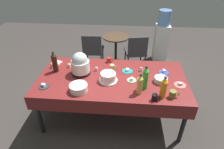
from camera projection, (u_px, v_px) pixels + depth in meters
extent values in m
plane|color=#383330|center=(112.00, 113.00, 3.21)|extent=(9.00, 9.00, 0.00)
cube|color=maroon|center=(112.00, 78.00, 2.81)|extent=(2.20, 1.10, 0.04)
cylinder|color=black|center=(39.00, 115.00, 2.70)|extent=(0.06, 0.06, 0.71)
cylinder|color=black|center=(184.00, 124.00, 2.56)|extent=(0.06, 0.06, 0.71)
cylinder|color=black|center=(59.00, 78.00, 3.48)|extent=(0.06, 0.06, 0.71)
cylinder|color=black|center=(171.00, 83.00, 3.34)|extent=(0.06, 0.06, 0.71)
cube|color=maroon|center=(109.00, 109.00, 2.42)|extent=(2.20, 0.01, 0.18)
cube|color=maroon|center=(115.00, 66.00, 3.32)|extent=(2.20, 0.01, 0.18)
cylinder|color=silver|center=(108.00, 80.00, 2.73)|extent=(0.28, 0.28, 0.01)
cylinder|color=white|center=(108.00, 77.00, 2.69)|extent=(0.23, 0.23, 0.11)
cylinder|color=white|center=(108.00, 73.00, 2.66)|extent=(0.22, 0.22, 0.01)
cylinder|color=black|center=(81.00, 72.00, 2.88)|extent=(0.29, 0.29, 0.04)
cylinder|color=white|center=(80.00, 66.00, 2.82)|extent=(0.27, 0.27, 0.18)
sphere|color=#B2BCC1|center=(80.00, 60.00, 2.76)|extent=(0.23, 0.23, 0.23)
cylinder|color=#B2C6BC|center=(161.00, 80.00, 2.68)|extent=(0.19, 0.19, 0.08)
cylinder|color=silver|center=(79.00, 88.00, 2.51)|extent=(0.24, 0.24, 0.10)
cylinder|color=teal|center=(127.00, 71.00, 2.93)|extent=(0.17, 0.17, 0.01)
cube|color=white|center=(127.00, 70.00, 2.92)|extent=(0.04, 0.06, 0.04)
cylinder|color=#2D4CB2|center=(164.00, 72.00, 2.90)|extent=(0.15, 0.15, 0.01)
cube|color=white|center=(164.00, 71.00, 2.89)|extent=(0.04, 0.06, 0.04)
cylinder|color=#8CA87F|center=(132.00, 80.00, 2.73)|extent=(0.14, 0.14, 0.01)
cube|color=white|center=(132.00, 79.00, 2.71)|extent=(0.05, 0.06, 0.04)
cylinder|color=#2D2D33|center=(44.00, 86.00, 2.60)|extent=(0.15, 0.15, 0.01)
cube|color=white|center=(43.00, 85.00, 2.59)|extent=(0.06, 0.05, 0.04)
cylinder|color=#E07266|center=(180.00, 85.00, 2.63)|extent=(0.17, 0.17, 0.01)
cube|color=beige|center=(180.00, 84.00, 2.62)|extent=(0.06, 0.05, 0.04)
cylinder|color=beige|center=(96.00, 70.00, 2.95)|extent=(0.05, 0.05, 0.03)
sphere|color=pink|center=(96.00, 68.00, 2.93)|extent=(0.05, 0.05, 0.05)
cylinder|color=beige|center=(141.00, 70.00, 2.94)|extent=(0.05, 0.05, 0.03)
sphere|color=pink|center=(141.00, 68.00, 2.92)|extent=(0.05, 0.05, 0.05)
cylinder|color=beige|center=(69.00, 66.00, 3.04)|extent=(0.05, 0.05, 0.03)
sphere|color=beige|center=(69.00, 65.00, 3.02)|extent=(0.05, 0.05, 0.05)
cylinder|color=beige|center=(52.00, 67.00, 3.02)|extent=(0.05, 0.05, 0.03)
sphere|color=brown|center=(52.00, 65.00, 3.01)|extent=(0.05, 0.05, 0.05)
cylinder|color=gold|center=(140.00, 86.00, 2.43)|extent=(0.07, 0.07, 0.23)
cone|color=gold|center=(140.00, 77.00, 2.35)|extent=(0.07, 0.07, 0.05)
cylinder|color=black|center=(141.00, 75.00, 2.33)|extent=(0.03, 0.03, 0.02)
cylinder|color=green|center=(145.00, 80.00, 2.51)|extent=(0.08, 0.08, 0.28)
cone|color=green|center=(146.00, 69.00, 2.42)|extent=(0.07, 0.07, 0.05)
cylinder|color=black|center=(146.00, 67.00, 2.40)|extent=(0.04, 0.04, 0.02)
cylinder|color=orange|center=(163.00, 89.00, 2.36)|extent=(0.08, 0.08, 0.24)
cone|color=orange|center=(165.00, 80.00, 2.28)|extent=(0.07, 0.07, 0.05)
cylinder|color=black|center=(166.00, 78.00, 2.26)|extent=(0.04, 0.04, 0.02)
cylinder|color=#33190F|center=(55.00, 64.00, 2.87)|extent=(0.08, 0.08, 0.27)
cone|color=#33190F|center=(53.00, 55.00, 2.78)|extent=(0.08, 0.08, 0.05)
cylinder|color=black|center=(53.00, 52.00, 2.76)|extent=(0.04, 0.04, 0.02)
cylinder|color=olive|center=(173.00, 94.00, 2.39)|extent=(0.09, 0.09, 0.10)
torus|color=olive|center=(177.00, 94.00, 2.39)|extent=(0.06, 0.01, 0.06)
cylinder|color=#B2231E|center=(109.00, 60.00, 3.16)|extent=(0.07, 0.07, 0.08)
torus|color=#B2231E|center=(112.00, 60.00, 3.16)|extent=(0.05, 0.01, 0.05)
cylinder|color=tan|center=(112.00, 68.00, 2.93)|extent=(0.07, 0.07, 0.10)
torus|color=tan|center=(115.00, 67.00, 2.93)|extent=(0.06, 0.01, 0.06)
cylinder|color=black|center=(154.00, 97.00, 2.35)|extent=(0.07, 0.07, 0.09)
torus|color=black|center=(158.00, 97.00, 2.34)|extent=(0.06, 0.01, 0.06)
cube|color=pink|center=(57.00, 63.00, 3.13)|extent=(0.18, 0.18, 0.02)
cube|color=#333338|center=(94.00, 50.00, 4.29)|extent=(0.45, 0.45, 0.05)
cube|color=#333338|center=(92.00, 45.00, 4.00)|extent=(0.42, 0.05, 0.40)
cylinder|color=black|center=(103.00, 55.00, 4.56)|extent=(0.03, 0.03, 0.40)
cylinder|color=black|center=(87.00, 55.00, 4.58)|extent=(0.03, 0.03, 0.40)
cylinder|color=black|center=(101.00, 63.00, 4.25)|extent=(0.03, 0.03, 0.40)
cylinder|color=black|center=(85.00, 63.00, 4.26)|extent=(0.03, 0.03, 0.40)
cube|color=#333338|center=(135.00, 52.00, 4.22)|extent=(0.51, 0.51, 0.05)
cube|color=#333338|center=(138.00, 46.00, 3.93)|extent=(0.42, 0.12, 0.40)
cylinder|color=black|center=(141.00, 56.00, 4.52)|extent=(0.04, 0.04, 0.40)
cylinder|color=black|center=(125.00, 57.00, 4.49)|extent=(0.04, 0.04, 0.40)
cylinder|color=black|center=(145.00, 64.00, 4.21)|extent=(0.04, 0.04, 0.40)
cylinder|color=black|center=(128.00, 65.00, 4.18)|extent=(0.04, 0.04, 0.40)
cylinder|color=#473323|center=(116.00, 37.00, 4.22)|extent=(0.60, 0.60, 0.03)
cylinder|color=black|center=(116.00, 51.00, 4.42)|extent=(0.06, 0.06, 0.67)
cylinder|color=black|center=(116.00, 63.00, 4.61)|extent=(0.44, 0.44, 0.02)
cube|color=silver|center=(161.00, 43.00, 4.55)|extent=(0.32, 0.32, 0.90)
cylinder|color=#6699D8|center=(165.00, 18.00, 4.20)|extent=(0.28, 0.28, 0.34)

